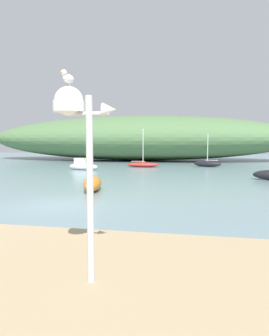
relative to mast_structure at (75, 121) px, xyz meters
The scene contains 8 objects.
ground_plane 8.03m from the mast_structure, 119.30° to the left, with size 120.00×120.00×0.00m, color gray.
distant_hill 39.66m from the mast_structure, 98.72° to the left, with size 46.46×15.10×6.59m, color #517547.
mast_structure is the anchor object (origin of this frame).
seagull_on_radar 0.73m from the mast_structure, behind, with size 0.19×0.37×0.25m.
sailboat_far_left 27.02m from the mast_structure, 96.64° to the left, with size 3.46×1.33×4.13m.
sailboat_mid_channel 11.36m from the mast_structure, 107.47° to the left, with size 1.47×3.07×3.64m.
motorboat_east_reach 24.01m from the mast_structure, 110.50° to the left, with size 3.15×1.34×1.15m.
sailboat_centre_water 28.71m from the mast_structure, 82.43° to the left, with size 3.10×1.64×3.59m.
Camera 1 is at (5.57, -11.27, 2.64)m, focal length 31.56 mm.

